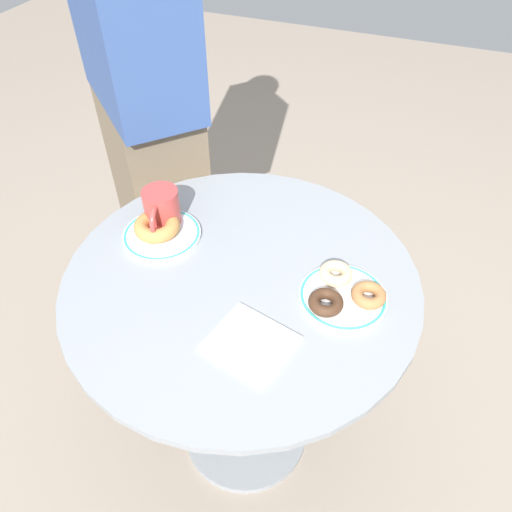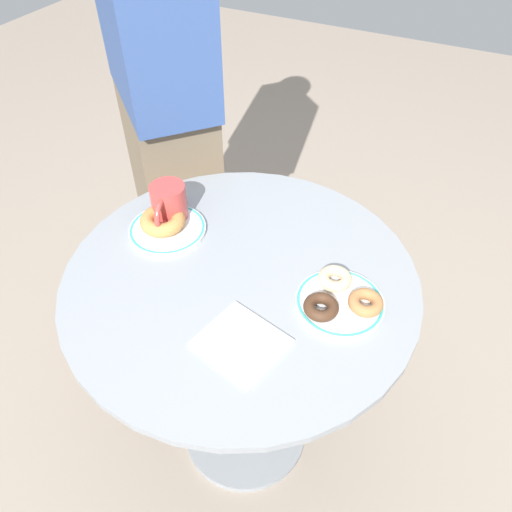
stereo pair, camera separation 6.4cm
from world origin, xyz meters
name	(u,v)px [view 1 (the left image)]	position (x,y,z in m)	size (l,w,h in m)	color
ground_plane	(246,433)	(0.00, 0.00, -0.01)	(7.00, 7.00, 0.02)	gray
cafe_table	(243,335)	(0.00, 0.00, 0.51)	(0.75, 0.75, 0.71)	gray
plate_left	(162,234)	(-0.22, 0.05, 0.72)	(0.18, 0.18, 0.01)	white
plate_right	(343,297)	(0.22, 0.01, 0.72)	(0.18, 0.18, 0.01)	white
donut_old_fashioned	(157,226)	(-0.23, 0.05, 0.74)	(0.10, 0.10, 0.03)	#BC7F42
donut_cinnamon	(369,295)	(0.26, 0.02, 0.74)	(0.07, 0.07, 0.02)	#A36B3D
donut_glazed	(336,274)	(0.19, 0.06, 0.74)	(0.07, 0.07, 0.02)	#E0B789
donut_chocolate	(326,302)	(0.19, -0.03, 0.74)	(0.07, 0.07, 0.02)	#422819
paper_napkin	(251,343)	(0.08, -0.15, 0.72)	(0.15, 0.13, 0.01)	white
coffee_mug	(162,209)	(-0.23, 0.08, 0.76)	(0.08, 0.12, 0.09)	#B73D38
person_figure	(145,105)	(-0.45, 0.40, 0.82)	(0.46, 0.44, 1.66)	brown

